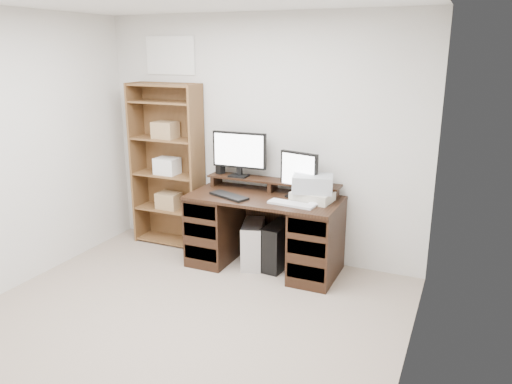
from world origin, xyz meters
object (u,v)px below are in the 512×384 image
Objects in this scene: monitor_small at (299,173)px; tower_silver at (253,244)px; printer at (312,196)px; monitor_wide at (239,152)px; bookshelf at (168,164)px; desk at (265,231)px; tower_black at (278,246)px.

tower_silver is (-0.44, -0.11, -0.77)m from monitor_small.
tower_silver is (-0.61, -0.03, -0.57)m from printer.
monitor_wide is at bearing -173.07° from monitor_small.
monitor_small reaches higher than printer.
bookshelf reaches higher than monitor_small.
printer reaches higher than tower_silver.
bookshelf is (-1.12, 0.21, 0.69)m from tower_silver.
desk is at bearing -19.47° from tower_silver.
monitor_small is 0.27m from printer.
desk is 3.31× the size of tower_silver.
monitor_small is 0.25× the size of bookshelf.
desk is 4.05× the size of printer.
desk reaches higher than tower_silver.
printer reaches higher than tower_black.
monitor_wide is 0.70m from monitor_small.
tower_black is at bearing -146.17° from monitor_small.
monitor_small reaches higher than tower_black.
desk is 1.38m from bookshelf.
tower_black is at bearing -6.74° from tower_silver.
tower_black is at bearing -6.60° from bookshelf.
desk is 3.36× the size of monitor_small.
monitor_wide is 1.58× the size of printer.
monitor_wide reaches higher than printer.
tower_silver is at bearing -41.18° from monitor_wide.
bookshelf reaches higher than desk.
tower_silver is at bearing -164.28° from tower_black.
bookshelf is at bearing 179.70° from printer.
tower_black is at bearing -177.13° from printer.
desk is 2.57× the size of monitor_wide.
printer is at bearing 2.42° from tower_black.
tower_silver is 1.34m from bookshelf.
desk is 0.69m from monitor_small.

